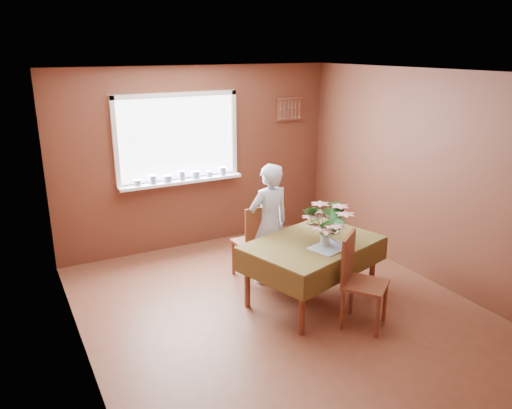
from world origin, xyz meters
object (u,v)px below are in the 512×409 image
chair_near (358,277)px  seated_woman (269,224)px  flower_bouquet (326,221)px  dining_table (313,249)px  chair_far (256,239)px

chair_near → seated_woman: 1.33m
seated_woman → flower_bouquet: 0.86m
dining_table → chair_far: size_ratio=1.73×
dining_table → flower_bouquet: (0.05, -0.15, 0.36)m
dining_table → flower_bouquet: size_ratio=3.35×
dining_table → chair_far: bearing=95.6°
seated_woman → chair_far: bearing=-48.1°
dining_table → seated_woman: 0.68m
chair_far → dining_table: bearing=110.0°
dining_table → seated_woman: bearing=90.0°
chair_far → chair_near: bearing=104.8°
chair_far → seated_woman: bearing=134.6°
chair_far → seated_woman: (0.11, -0.11, 0.21)m
dining_table → flower_bouquet: bearing=-87.8°
dining_table → seated_woman: seated_woman is taller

